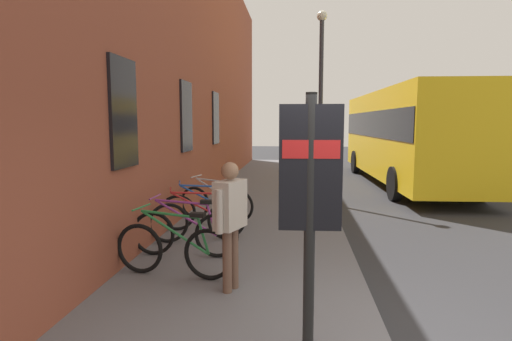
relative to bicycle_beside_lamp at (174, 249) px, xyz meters
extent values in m
plane|color=#2D2D30|center=(4.44, -3.64, -0.51)|extent=(60.00, 60.00, 0.00)
cube|color=slate|center=(6.44, -0.89, -0.45)|extent=(24.00, 3.50, 0.12)
cube|color=brown|center=(7.44, 1.16, 3.47)|extent=(22.00, 0.60, 7.96)
cube|color=black|center=(0.44, 0.84, 1.89)|extent=(0.90, 0.06, 1.60)
cube|color=black|center=(3.94, 0.84, 1.89)|extent=(0.90, 0.06, 1.60)
cube|color=black|center=(7.44, 0.84, 1.89)|extent=(0.90, 0.06, 1.60)
torus|color=black|center=(0.09, 0.53, -0.03)|extent=(0.17, 0.72, 0.72)
torus|color=black|center=(-0.08, -0.51, -0.03)|extent=(0.17, 0.72, 0.72)
cylinder|color=#267F3F|center=(0.00, -0.02, 0.25)|extent=(0.20, 1.01, 0.58)
cylinder|color=#267F3F|center=(0.01, 0.06, 0.50)|extent=(0.17, 0.85, 0.09)
cylinder|color=#267F3F|center=(-0.07, -0.44, 0.22)|extent=(0.07, 0.19, 0.51)
cube|color=black|center=(-0.06, -0.36, 0.51)|extent=(0.13, 0.21, 0.06)
cylinder|color=#267F3F|center=(0.08, 0.48, 0.57)|extent=(0.48, 0.10, 0.02)
torus|color=black|center=(0.90, 0.61, -0.03)|extent=(0.08, 0.72, 0.72)
torus|color=black|center=(0.87, -0.44, -0.03)|extent=(0.08, 0.72, 0.72)
cylinder|color=#8C338C|center=(0.88, 0.06, 0.25)|extent=(0.06, 1.02, 0.58)
cylinder|color=#8C338C|center=(0.88, 0.14, 0.50)|extent=(0.06, 0.85, 0.09)
cylinder|color=#8C338C|center=(0.87, -0.36, 0.22)|extent=(0.04, 0.19, 0.51)
cube|color=black|center=(0.87, -0.29, 0.51)|extent=(0.11, 0.20, 0.06)
cylinder|color=#8C338C|center=(0.90, 0.56, 0.57)|extent=(0.48, 0.04, 0.02)
torus|color=black|center=(1.60, 0.58, -0.03)|extent=(0.27, 0.70, 0.72)
torus|color=black|center=(1.92, -0.42, -0.03)|extent=(0.27, 0.70, 0.72)
cylinder|color=#B21E1E|center=(1.77, 0.05, 0.25)|extent=(0.34, 0.98, 0.58)
cylinder|color=#B21E1E|center=(1.74, 0.12, 0.50)|extent=(0.29, 0.82, 0.09)
cylinder|color=#B21E1E|center=(1.90, -0.35, 0.22)|extent=(0.09, 0.19, 0.51)
cube|color=black|center=(1.87, -0.28, 0.51)|extent=(0.16, 0.22, 0.06)
cylinder|color=#B21E1E|center=(1.62, 0.53, 0.57)|extent=(0.46, 0.17, 0.02)
torus|color=black|center=(2.46, 0.66, -0.03)|extent=(0.25, 0.71, 0.72)
torus|color=black|center=(2.73, -0.36, -0.03)|extent=(0.25, 0.71, 0.72)
cylinder|color=#1E4CA5|center=(2.60, 0.13, 0.25)|extent=(0.30, 0.99, 0.58)
cylinder|color=#1E4CA5|center=(2.58, 0.20, 0.50)|extent=(0.26, 0.83, 0.09)
cylinder|color=#1E4CA5|center=(2.71, -0.28, 0.22)|extent=(0.08, 0.19, 0.51)
cube|color=black|center=(2.69, -0.21, 0.51)|extent=(0.15, 0.22, 0.06)
cylinder|color=#1E4CA5|center=(2.47, 0.61, 0.57)|extent=(0.47, 0.15, 0.02)
torus|color=black|center=(3.51, 0.57, -0.03)|extent=(0.24, 0.71, 0.72)
torus|color=black|center=(3.24, -0.44, -0.03)|extent=(0.24, 0.71, 0.72)
cylinder|color=silver|center=(3.37, 0.04, 0.25)|extent=(0.30, 0.99, 0.58)
cylinder|color=silver|center=(3.39, 0.11, 0.50)|extent=(0.25, 0.83, 0.09)
cylinder|color=silver|center=(3.26, -0.37, 0.22)|extent=(0.08, 0.19, 0.51)
cube|color=black|center=(3.28, -0.30, 0.51)|extent=(0.15, 0.22, 0.06)
cylinder|color=silver|center=(3.50, 0.52, 0.57)|extent=(0.47, 0.15, 0.02)
cylinder|color=black|center=(-1.86, -1.80, 0.81)|extent=(0.10, 0.10, 2.40)
cube|color=black|center=(-1.86, -1.80, 1.36)|extent=(0.10, 0.55, 1.10)
cube|color=red|center=(-1.86, -1.80, 1.53)|extent=(0.11, 0.50, 0.16)
cube|color=yellow|center=(10.17, -5.64, 1.34)|extent=(10.57, 2.80, 3.00)
cube|color=black|center=(10.17, -5.64, 1.70)|extent=(10.36, 2.83, 0.90)
cylinder|color=black|center=(6.84, -6.93, -0.01)|extent=(1.01, 0.28, 1.00)
cylinder|color=black|center=(6.77, -4.53, -0.01)|extent=(1.01, 0.28, 1.00)
cylinder|color=black|center=(13.56, -6.74, -0.01)|extent=(1.01, 0.28, 1.00)
cylinder|color=black|center=(13.49, -4.34, -0.01)|extent=(1.01, 0.28, 1.00)
cylinder|color=brown|center=(-0.47, -0.83, 0.02)|extent=(0.12, 0.12, 0.81)
cylinder|color=brown|center=(-0.31, -0.89, 0.02)|extent=(0.12, 0.12, 0.81)
cube|color=#B2A599|center=(-0.39, -0.86, 0.73)|extent=(0.53, 0.39, 0.61)
sphere|color=#8C664C|center=(-0.39, -0.86, 1.16)|extent=(0.22, 0.22, 0.22)
cylinder|color=#B2A599|center=(-0.64, -0.76, 0.69)|extent=(0.09, 0.09, 0.54)
cylinder|color=#B2A599|center=(-0.14, -0.96, 0.69)|extent=(0.09, 0.09, 0.54)
cylinder|color=#333338|center=(6.29, -2.34, 2.06)|extent=(0.12, 0.12, 4.90)
sphere|color=silver|center=(6.29, -2.34, 4.63)|extent=(0.28, 0.28, 0.28)
camera|label=1|loc=(-5.48, -1.68, 1.75)|focal=29.21mm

